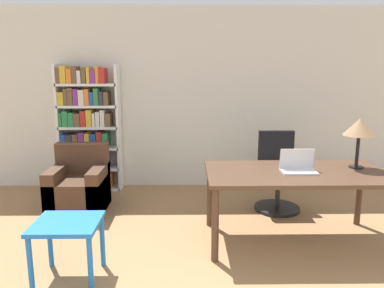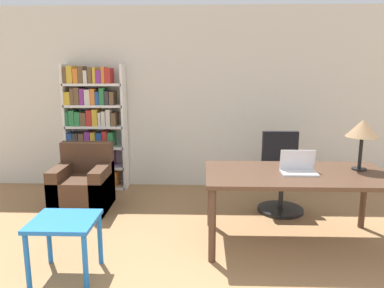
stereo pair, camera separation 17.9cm
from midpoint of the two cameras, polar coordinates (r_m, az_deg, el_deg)
name	(u,v)px [view 1 (the left image)]	position (r m, az deg, el deg)	size (l,w,h in m)	color
wall_back	(208,99)	(5.70, 1.60, 6.88)	(8.00, 0.06, 2.70)	silver
desk	(297,179)	(4.00, 14.41, -5.23)	(1.86, 0.95, 0.76)	#4C3323
laptop	(298,167)	(3.95, 14.61, -3.40)	(0.35, 0.22, 0.23)	silver
table_lamp	(359,128)	(4.24, 23.07, 2.23)	(0.33, 0.33, 0.53)	black
office_chair	(277,177)	(4.98, 11.83, -4.88)	(0.58, 0.58, 1.01)	black
side_table_blue	(67,232)	(3.47, -19.92, -12.45)	(0.55, 0.51, 0.53)	blue
armchair	(79,188)	(5.08, -17.81, -6.45)	(0.68, 0.71, 0.84)	#472D1E
bookshelf	(87,130)	(5.77, -16.58, 2.03)	(0.90, 0.28, 1.87)	white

